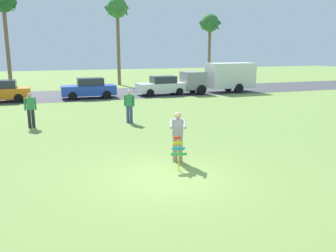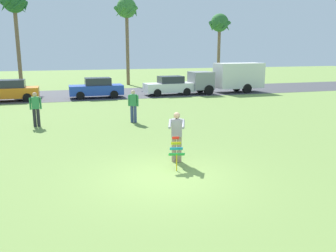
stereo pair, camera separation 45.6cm
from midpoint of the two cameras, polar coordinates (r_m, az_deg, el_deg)
ground_plane at (r=10.74m, az=0.61°, el=-8.33°), size 120.00×120.00×0.00m
road_strip at (r=31.20m, az=-11.47°, el=5.09°), size 120.00×8.00×0.01m
person_kite_flyer at (r=11.91m, az=2.52°, el=-1.47°), size 0.70×0.76×1.73m
kite_held at (r=11.24m, az=2.52°, el=-3.82°), size 0.53×0.70×1.02m
parked_car_orange at (r=28.77m, az=-23.95°, el=5.23°), size 4.20×1.84×1.60m
parked_car_blue at (r=28.74m, az=-11.08°, el=6.05°), size 4.21×1.85×1.60m
parked_car_white at (r=30.01m, az=0.66°, el=6.53°), size 4.26×1.96×1.60m
parked_truck_grey_van at (r=32.17m, az=10.50°, el=7.86°), size 6.74×2.23×2.62m
palm_tree_right_near at (r=37.44m, az=-23.34°, el=17.45°), size 2.58×2.71×9.25m
palm_tree_centre_far at (r=39.34m, az=-6.39°, el=17.94°), size 2.58×2.71×9.17m
palm_tree_far_left at (r=43.61m, az=8.68°, el=15.83°), size 2.58×2.71×7.96m
person_walker_near at (r=18.54m, az=-4.95°, el=3.40°), size 0.51×0.37×1.73m
person_walker_far at (r=18.61m, az=-20.04°, el=2.73°), size 0.57×0.24×1.73m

